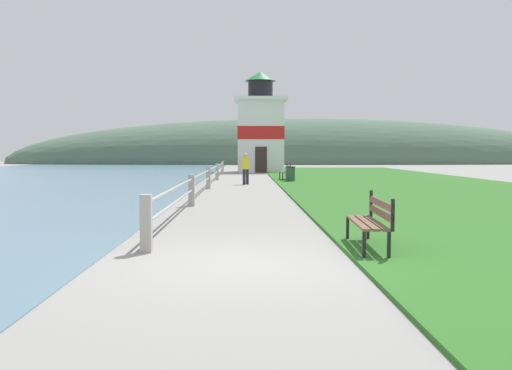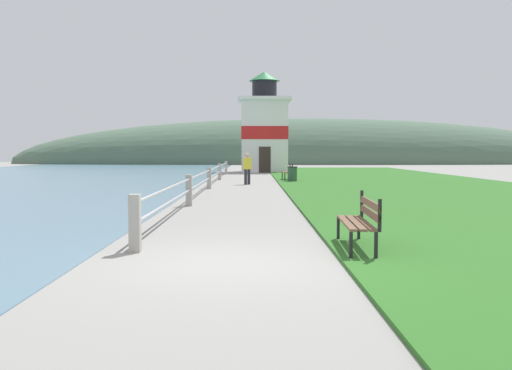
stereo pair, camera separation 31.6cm
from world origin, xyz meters
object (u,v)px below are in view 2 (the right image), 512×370
(park_bench_midway, at_px, (288,171))
(lighthouse, at_px, (264,130))
(park_bench_near, at_px, (361,219))
(trash_bin, at_px, (292,174))
(person_strolling, at_px, (247,168))

(park_bench_midway, xyz_separation_m, lighthouse, (-1.08, 13.56, 2.84))
(park_bench_near, distance_m, trash_bin, 20.89)
(trash_bin, bearing_deg, park_bench_near, -90.86)
(park_bench_midway, distance_m, person_strolling, 4.39)
(lighthouse, bearing_deg, park_bench_near, -88.63)
(lighthouse, relative_size, trash_bin, 9.47)
(trash_bin, bearing_deg, person_strolling, -139.98)
(park_bench_near, bearing_deg, lighthouse, -85.89)
(park_bench_near, height_order, trash_bin, park_bench_near)
(park_bench_near, xyz_separation_m, trash_bin, (0.32, 20.89, -0.12))
(person_strolling, distance_m, trash_bin, 3.13)
(park_bench_near, relative_size, trash_bin, 2.29)
(lighthouse, height_order, trash_bin, lighthouse)
(lighthouse, xyz_separation_m, person_strolling, (-1.20, -17.31, -2.53))
(park_bench_midway, bearing_deg, lighthouse, -87.25)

